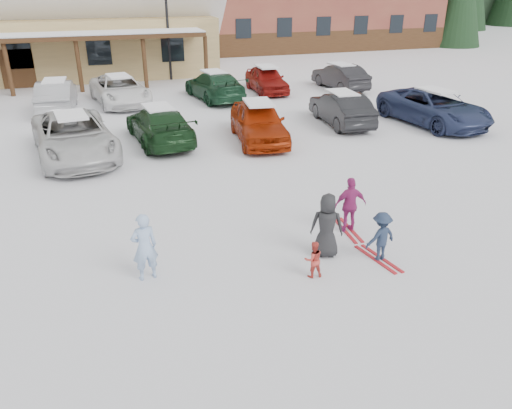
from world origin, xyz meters
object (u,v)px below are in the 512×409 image
object	(u,v)px
bystander_dark	(327,226)
parked_car_13	(340,77)
child_navy	(381,237)
parked_car_5	(341,108)
parked_car_9	(57,96)
parked_car_11	(214,86)
parked_car_4	(259,122)
lamp_post	(167,20)
parked_car_2	(74,136)
parked_car_3	(159,125)
parked_car_12	(267,79)
toddler_red	(313,259)
parked_car_10	(120,90)
parked_car_6	(434,107)
child_magenta	(350,205)
adult_skier	(144,247)

from	to	relation	value
bystander_dark	parked_car_13	world-z (taller)	bystander_dark
bystander_dark	child_navy	bearing A→B (deg)	178.29
parked_car_5	parked_car_9	size ratio (longest dim) A/B	0.95
parked_car_11	parked_car_13	xyz separation A→B (m)	(7.55, 0.44, -0.02)
parked_car_4	bystander_dark	bearing A→B (deg)	-91.54
lamp_post	parked_car_5	distance (m)	14.26
parked_car_2	parked_car_3	distance (m)	3.25
parked_car_9	parked_car_12	bearing A→B (deg)	-171.39
toddler_red	parked_car_5	bearing A→B (deg)	-115.23
parked_car_10	parked_car_13	distance (m)	12.36
parked_car_6	parked_car_5	bearing A→B (deg)	155.23
parked_car_6	parked_car_11	world-z (taller)	parked_car_6
parked_car_11	parked_car_13	bearing A→B (deg)	176.18
lamp_post	child_magenta	distance (m)	22.36
lamp_post	parked_car_2	bearing A→B (deg)	-112.10
bystander_dark	parked_car_5	xyz separation A→B (m)	(5.53, 10.19, -0.06)
parked_car_3	parked_car_10	bearing A→B (deg)	-87.95
adult_skier	parked_car_11	bearing A→B (deg)	-118.62
parked_car_4	parked_car_9	world-z (taller)	parked_car_4
parked_car_2	parked_car_10	size ratio (longest dim) A/B	1.09
parked_car_3	parked_car_13	distance (m)	13.44
parked_car_9	child_navy	bearing A→B (deg)	116.40
parked_car_2	parked_car_12	world-z (taller)	parked_car_2
child_navy	parked_car_9	bearing A→B (deg)	-76.48
parked_car_4	parked_car_6	distance (m)	8.05
child_magenta	parked_car_9	xyz separation A→B (m)	(-7.43, 15.60, 0.02)
child_navy	parked_car_11	xyz separation A→B (m)	(0.37, 17.28, 0.13)
parked_car_4	adult_skier	bearing A→B (deg)	-114.90
parked_car_9	parked_car_12	world-z (taller)	parked_car_9
toddler_red	parked_car_9	distance (m)	18.19
lamp_post	parked_car_5	bearing A→B (deg)	-67.40
toddler_red	parked_car_2	bearing A→B (deg)	-59.57
parked_car_2	parked_car_5	xyz separation A→B (m)	(11.04, 1.05, -0.07)
lamp_post	child_magenta	size ratio (longest dim) A/B	4.39
parked_car_2	parked_car_3	xyz separation A→B (m)	(3.13, 0.86, -0.08)
parked_car_3	parked_car_5	bearing A→B (deg)	175.63
child_navy	parked_car_6	xyz separation A→B (m)	(8.30, 9.53, 0.16)
adult_skier	parked_car_10	bearing A→B (deg)	-102.45
parked_car_3	parked_car_10	world-z (taller)	parked_car_10
parked_car_5	adult_skier	bearing A→B (deg)	49.58
child_navy	parked_car_6	world-z (taller)	parked_car_6
parked_car_3	parked_car_5	distance (m)	7.91
parked_car_3	adult_skier	bearing A→B (deg)	74.47
toddler_red	parked_car_13	xyz separation A→B (m)	(9.64, 17.90, 0.28)
toddler_red	bystander_dark	world-z (taller)	bystander_dark
bystander_dark	parked_car_12	xyz separation A→B (m)	(4.66, 17.63, -0.06)
toddler_red	parked_car_6	xyz separation A→B (m)	(10.02, 9.71, 0.33)
parked_car_5	parked_car_12	world-z (taller)	parked_car_12
adult_skier	parked_car_12	bearing A→B (deg)	-126.81
parked_car_13	child_navy	bearing A→B (deg)	61.00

